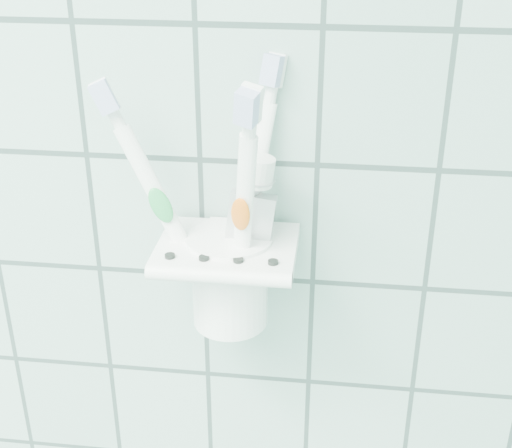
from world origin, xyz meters
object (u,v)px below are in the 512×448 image
(holder_bracket, at_px, (228,250))
(cup, at_px, (230,276))
(toothbrush_blue, at_px, (231,189))
(toothpaste_tube, at_px, (237,227))
(toothbrush_pink, at_px, (217,199))
(toothbrush_orange, at_px, (236,190))

(holder_bracket, height_order, cup, same)
(toothbrush_blue, distance_m, toothpaste_tube, 0.03)
(cup, relative_size, toothbrush_blue, 0.37)
(cup, relative_size, toothpaste_tube, 0.56)
(toothbrush_pink, xyz_separation_m, toothbrush_orange, (0.01, 0.02, 0.00))
(toothbrush_pink, bearing_deg, holder_bracket, 20.64)
(holder_bracket, relative_size, cup, 1.37)
(cup, xyz_separation_m, toothbrush_orange, (0.01, 0.01, 0.08))
(toothbrush_blue, xyz_separation_m, toothpaste_tube, (0.01, -0.01, -0.03))
(holder_bracket, xyz_separation_m, toothbrush_blue, (0.00, 0.02, 0.05))
(holder_bracket, relative_size, toothbrush_blue, 0.51)
(holder_bracket, distance_m, toothbrush_orange, 0.05)
(cup, bearing_deg, holder_bracket, -103.12)
(toothbrush_pink, bearing_deg, cup, 31.53)
(toothpaste_tube, bearing_deg, cup, -169.43)
(toothbrush_pink, distance_m, toothbrush_blue, 0.02)
(toothbrush_pink, bearing_deg, toothbrush_orange, 31.73)
(holder_bracket, bearing_deg, toothbrush_blue, 85.62)
(toothbrush_pink, height_order, toothbrush_blue, toothbrush_pink)
(toothbrush_pink, bearing_deg, toothbrush_blue, 52.07)
(holder_bracket, bearing_deg, cup, 76.88)
(toothbrush_blue, bearing_deg, toothbrush_orange, -31.24)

